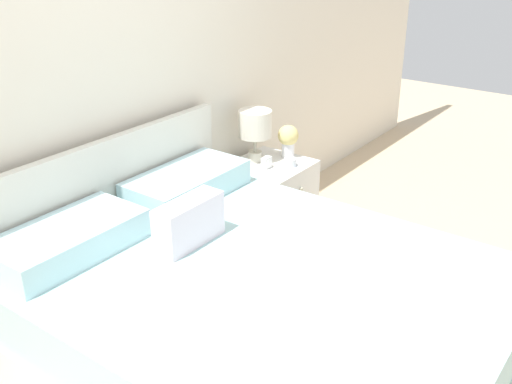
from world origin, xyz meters
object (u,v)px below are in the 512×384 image
(flower_vase, at_px, (288,138))
(teacup, at_px, (290,163))
(bed, at_px, (250,318))
(table_lamp, at_px, (255,126))
(nightstand, at_px, (270,200))
(alarm_clock, at_px, (267,163))

(flower_vase, distance_m, teacup, 0.22)
(bed, relative_size, table_lamp, 6.03)
(bed, bearing_deg, nightstand, 31.36)
(flower_vase, xyz_separation_m, teacup, (-0.15, -0.12, -0.10))
(bed, distance_m, flower_vase, 1.60)
(teacup, bearing_deg, table_lamp, 102.04)
(nightstand, distance_m, alarm_clock, 0.32)
(table_lamp, distance_m, flower_vase, 0.27)
(flower_vase, bearing_deg, bed, -152.70)
(flower_vase, height_order, teacup, flower_vase)
(bed, bearing_deg, table_lamp, 35.55)
(flower_vase, bearing_deg, nightstand, 173.35)
(teacup, bearing_deg, flower_vase, 37.76)
(nightstand, relative_size, table_lamp, 1.52)
(table_lamp, bearing_deg, teacup, -77.96)
(nightstand, bearing_deg, flower_vase, -6.65)
(nightstand, bearing_deg, bed, -148.64)
(table_lamp, relative_size, alarm_clock, 4.54)
(nightstand, bearing_deg, table_lamp, 103.04)
(nightstand, distance_m, table_lamp, 0.53)
(teacup, xyz_separation_m, alarm_clock, (-0.11, 0.11, 0.01))
(flower_vase, relative_size, alarm_clock, 2.89)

